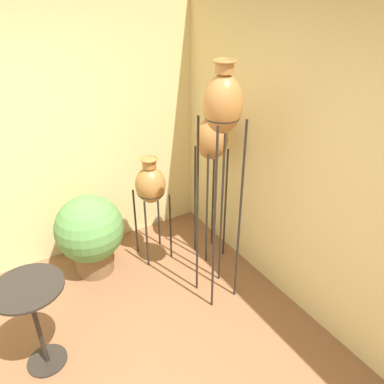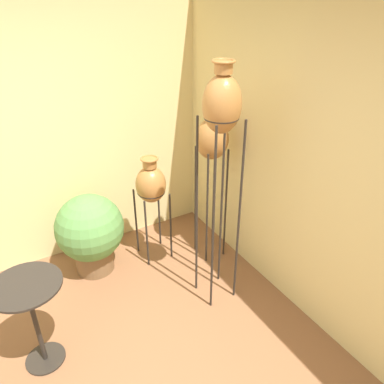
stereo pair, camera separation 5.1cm
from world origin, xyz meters
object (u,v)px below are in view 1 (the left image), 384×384
(vase_stand_medium, at_px, (212,141))
(side_table, at_px, (33,309))
(vase_stand_tall, at_px, (223,111))
(vase_stand_short, at_px, (150,185))
(potted_plant, at_px, (90,232))

(vase_stand_medium, height_order, side_table, vase_stand_medium)
(vase_stand_tall, height_order, vase_stand_short, vase_stand_tall)
(vase_stand_short, bearing_deg, side_table, -149.55)
(vase_stand_short, relative_size, side_table, 1.48)
(vase_stand_medium, xyz_separation_m, vase_stand_short, (-0.53, 0.27, -0.44))
(vase_stand_medium, height_order, potted_plant, vase_stand_medium)
(vase_stand_tall, bearing_deg, vase_stand_short, 106.58)
(vase_stand_tall, height_order, side_table, vase_stand_tall)
(vase_stand_medium, height_order, vase_stand_short, vase_stand_medium)
(vase_stand_medium, bearing_deg, vase_stand_short, 152.78)
(side_table, relative_size, potted_plant, 0.92)
(vase_stand_tall, distance_m, side_table, 1.95)
(vase_stand_medium, bearing_deg, vase_stand_tall, -117.74)
(vase_stand_medium, xyz_separation_m, side_table, (-1.83, -0.49, -0.73))
(vase_stand_tall, distance_m, vase_stand_medium, 0.77)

